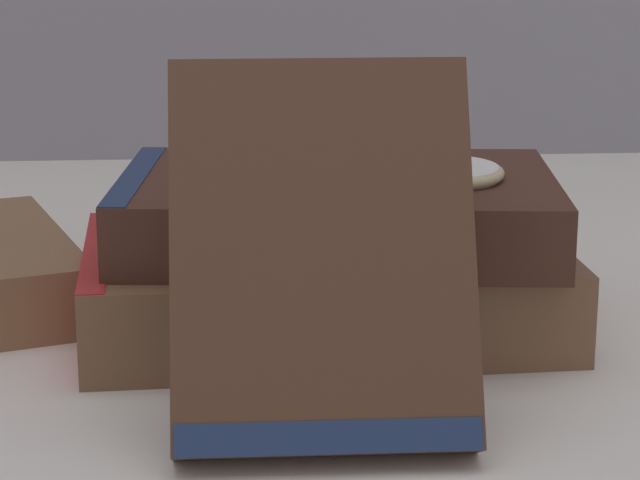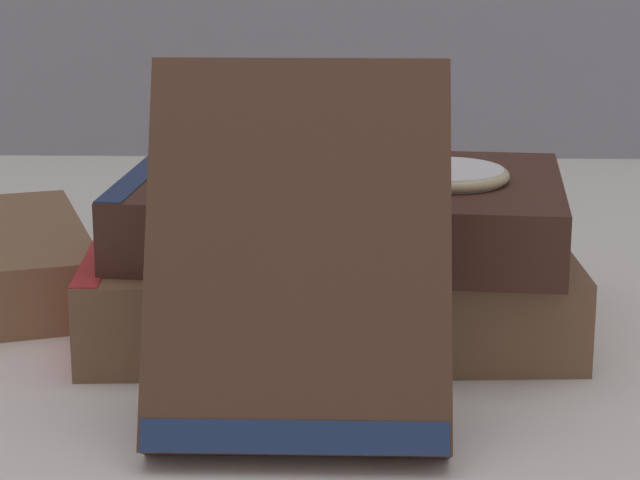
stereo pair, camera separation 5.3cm
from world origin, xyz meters
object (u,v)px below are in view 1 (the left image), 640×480
object	(u,v)px
pocket_watch	(442,172)
book_leaning_front	(326,269)
book_flat_bottom	(311,286)
reading_glasses	(209,260)
book_flat_top	(326,211)

from	to	relation	value
pocket_watch	book_leaning_front	bearing A→B (deg)	-118.36
book_flat_bottom	book_leaning_front	size ratio (longest dim) A/B	1.62
book_flat_bottom	book_leaning_front	distance (m)	0.13
book_flat_bottom	book_leaning_front	world-z (taller)	book_leaning_front
book_leaning_front	pocket_watch	distance (m)	0.13
reading_glasses	book_leaning_front	bearing A→B (deg)	-84.02
book_leaning_front	reading_glasses	size ratio (longest dim) A/B	1.28
book_flat_top	book_leaning_front	xyz separation A→B (m)	(-0.01, -0.12, 0.01)
pocket_watch	reading_glasses	xyz separation A→B (m)	(-0.11, 0.12, -0.08)
pocket_watch	reading_glasses	bearing A→B (deg)	131.30
book_flat_top	pocket_watch	size ratio (longest dim) A/B	3.51
book_flat_bottom	reading_glasses	distance (m)	0.12
book_flat_top	reading_glasses	distance (m)	0.14
pocket_watch	reading_glasses	size ratio (longest dim) A/B	0.54
pocket_watch	reading_glasses	distance (m)	0.18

